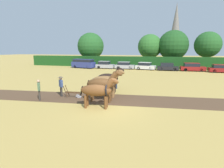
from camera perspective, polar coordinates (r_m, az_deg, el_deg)
ground_plane at (r=12.47m, az=-0.33°, el=-7.77°), size 240.00×240.00×0.00m
plowed_furrow_strip at (r=16.65m, az=-21.42°, el=-3.69°), size 36.00×7.45×0.01m
hedgerow at (r=40.24m, az=11.23°, el=6.97°), size 58.99×1.66×2.53m
tree_far_left at (r=47.56m, az=-6.96°, el=12.18°), size 6.92×6.92×8.43m
tree_left at (r=45.04m, az=12.24°, el=11.91°), size 5.90×5.90×7.80m
tree_center_left at (r=44.66m, az=19.36°, el=11.85°), size 6.98×6.98×8.57m
tree_center at (r=45.19m, az=28.77°, el=11.18°), size 5.70×5.70×8.00m
church_spire at (r=69.70m, az=19.99°, el=15.94°), size 3.14×3.14×20.37m
draft_horse_lead_left at (r=12.19m, az=-4.75°, el=-2.10°), size 2.84×1.11×2.24m
draft_horse_lead_right at (r=13.61m, az=-3.17°, el=0.04°), size 2.95×1.17×2.55m
draft_horse_trail_left at (r=15.10m, az=-1.95°, el=0.95°), size 3.00×1.25×2.47m
draft_horse_trail_right at (r=16.58m, az=-0.94°, el=1.97°), size 2.68×1.12×2.47m
plow at (r=15.33m, az=-12.25°, el=-3.19°), size 1.56×0.51×1.13m
farmer_at_plow at (r=15.83m, az=-16.33°, el=-0.24°), size 0.54×0.48×1.76m
farmer_beside_team at (r=18.38m, az=1.46°, el=1.34°), size 0.40×0.60×1.59m
farmer_onlooker_left at (r=15.22m, az=-22.75°, el=-1.32°), size 0.46×0.55×1.69m
parked_van at (r=39.75m, az=-9.36°, el=6.64°), size 5.63×2.95×1.99m
parked_car_left at (r=38.35m, az=-2.33°, el=6.22°), size 3.96×1.72×1.61m
parked_car_center_left at (r=37.33m, az=4.15°, el=6.03°), size 4.13×1.82×1.53m
parked_car_center at (r=36.57m, az=10.85°, el=5.75°), size 4.17×2.46×1.52m
parked_car_center_right at (r=36.26m, az=17.62°, el=5.35°), size 4.06×1.95×1.48m
parked_car_right at (r=36.97m, az=24.72°, el=5.01°), size 4.54×2.02×1.57m
parked_car_far_right at (r=37.12m, az=32.07°, el=4.28°), size 4.20×1.83×1.45m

